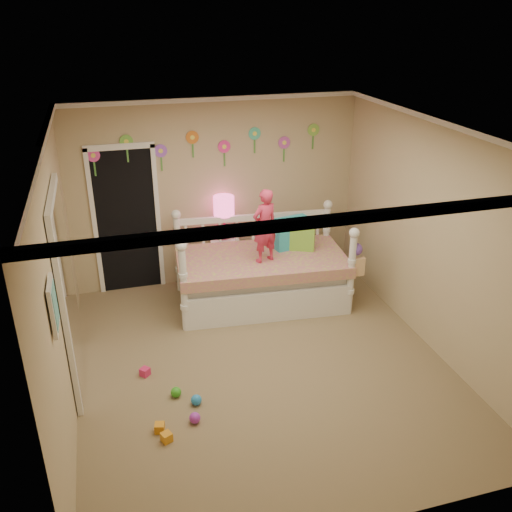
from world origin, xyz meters
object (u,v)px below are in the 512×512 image
object	(u,v)px
daybed	(261,260)
table_lamp	(224,211)
child	(265,226)
nightstand	(225,260)

from	to	relation	value
daybed	table_lamp	distance (m)	0.91
child	nightstand	world-z (taller)	child
table_lamp	nightstand	bearing A→B (deg)	180.00
daybed	nightstand	distance (m)	0.82
daybed	table_lamp	world-z (taller)	table_lamp
daybed	child	distance (m)	0.57
daybed	table_lamp	xyz separation A→B (m)	(-0.33, 0.70, 0.48)
daybed	child	xyz separation A→B (m)	(-0.00, -0.16, 0.55)
table_lamp	daybed	bearing A→B (deg)	-64.63
child	daybed	bearing A→B (deg)	-111.14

